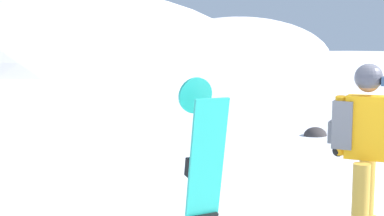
{
  "coord_description": "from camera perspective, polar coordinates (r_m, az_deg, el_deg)",
  "views": [
    {
      "loc": [
        -3.2,
        -2.98,
        1.87
      ],
      "look_at": [
        0.14,
        3.32,
        1.0
      ],
      "focal_mm": 47.54,
      "sensor_mm": 36.0,
      "label": 1
    }
  ],
  "objects": [
    {
      "name": "ridge_peak_main",
      "position": [
        44.56,
        -13.71,
        4.35
      ],
      "size": [
        32.3,
        29.07,
        13.28
      ],
      "color": "white",
      "rests_on": "ground"
    },
    {
      "name": "rock_dark",
      "position": [
        11.01,
        13.66,
        -3.02
      ],
      "size": [
        0.51,
        0.44,
        0.36
      ],
      "color": "#383333",
      "rests_on": "ground"
    },
    {
      "name": "snowboarder_main",
      "position": [
        4.95,
        18.53,
        -4.49
      ],
      "size": [
        1.53,
        1.22,
        1.71
      ],
      "color": "yellow",
      "rests_on": "ground"
    },
    {
      "name": "spare_snowboard",
      "position": [
        3.89,
        1.13,
        -8.52
      ],
      "size": [
        0.28,
        0.31,
        1.64
      ],
      "color": "#23B7A3",
      "rests_on": "ground"
    },
    {
      "name": "ridge_peak_far",
      "position": [
        64.69,
        5.24,
        5.27
      ],
      "size": [
        23.89,
        21.5,
        11.05
      ],
      "color": "white",
      "rests_on": "ground"
    }
  ]
}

